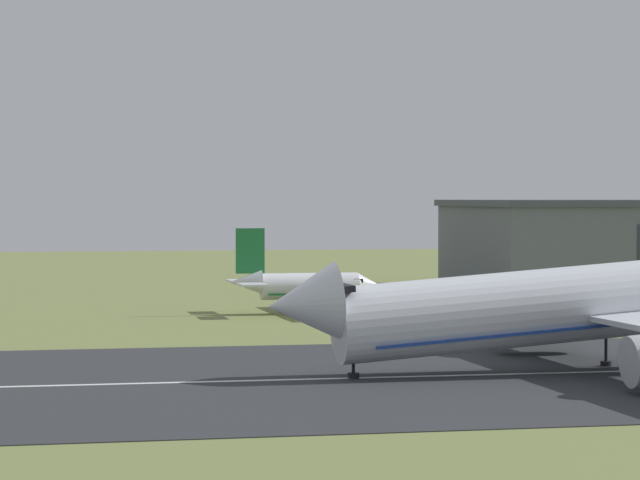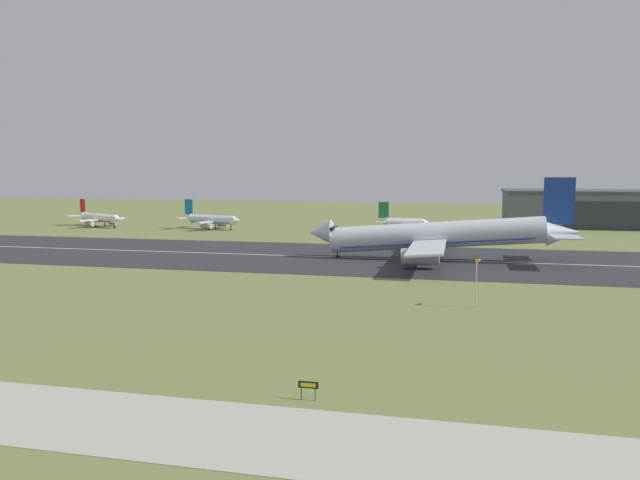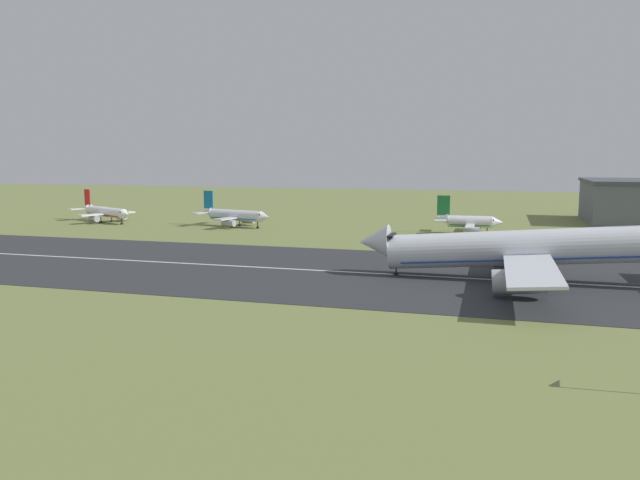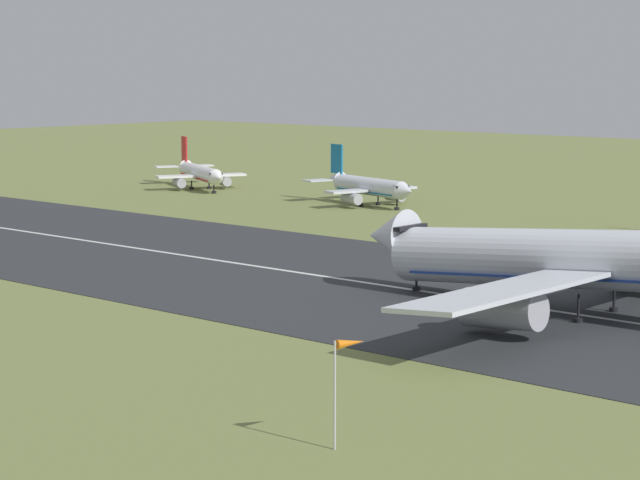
{
  "view_description": "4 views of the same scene",
  "coord_description": "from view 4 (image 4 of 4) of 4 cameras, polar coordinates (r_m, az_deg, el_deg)",
  "views": [
    {
      "loc": [
        -28.02,
        17.57,
        12.86
      ],
      "look_at": [
        -10.09,
        102.76,
        10.4
      ],
      "focal_mm": 85.0,
      "sensor_mm": 36.0,
      "label": 1
    },
    {
      "loc": [
        23.64,
        -10.95,
        18.41
      ],
      "look_at": [
        -1.98,
        97.41,
        6.39
      ],
      "focal_mm": 35.0,
      "sensor_mm": 36.0,
      "label": 2
    },
    {
      "loc": [
        12.16,
        21.44,
        19.39
      ],
      "look_at": [
        -10.74,
        100.59,
        8.23
      ],
      "focal_mm": 35.0,
      "sensor_mm": 36.0,
      "label": 3
    },
    {
      "loc": [
        72.86,
        21.44,
        22.87
      ],
      "look_at": [
        -0.46,
        102.98,
        7.5
      ],
      "focal_mm": 70.0,
      "sensor_mm": 36.0,
      "label": 4
    }
  ],
  "objects": [
    {
      "name": "airplane_parked_east",
      "position": [
        234.01,
        -5.52,
        3.06
      ],
      "size": [
        25.58,
        19.19,
        9.27
      ],
      "color": "white",
      "rests_on": "ground_plane"
    },
    {
      "name": "airplane_landing",
      "position": [
        115.83,
        12.92,
        -1.0
      ],
      "size": [
        56.27,
        53.83,
        17.53
      ],
      "color": "silver",
      "rests_on": "ground_plane"
    },
    {
      "name": "windsock_pole",
      "position": [
        74.81,
        1.29,
        -5.11
      ],
      "size": [
        1.16,
        2.1,
        6.73
      ],
      "color": "#B7B7BC",
      "rests_on": "ground_plane"
    },
    {
      "name": "airplane_parked_centre",
      "position": [
        205.18,
        2.25,
        2.44
      ],
      "size": [
        23.63,
        17.2,
        9.66
      ],
      "color": "silver",
      "rests_on": "ground_plane"
    },
    {
      "name": "runway_centreline",
      "position": [
        125.85,
        5.8,
        -2.51
      ],
      "size": [
        358.03,
        0.7,
        0.01
      ],
      "primitive_type": "cube",
      "color": "silver",
      "rests_on": "runway_strip"
    },
    {
      "name": "runway_strip",
      "position": [
        125.85,
        5.8,
        -2.52
      ],
      "size": [
        397.82,
        49.03,
        0.06
      ],
      "primitive_type": "cube",
      "color": "#2B2D30",
      "rests_on": "ground_plane"
    }
  ]
}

